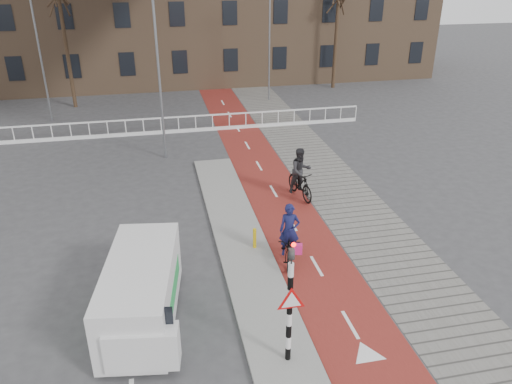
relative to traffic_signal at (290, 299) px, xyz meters
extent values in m
plane|color=#38383A|center=(0.60, 2.02, -1.99)|extent=(120.00, 120.00, 0.00)
cube|color=maroon|center=(2.10, 12.02, -1.98)|extent=(2.50, 60.00, 0.01)
cube|color=slate|center=(4.90, 12.02, -1.98)|extent=(3.00, 60.00, 0.01)
cube|color=gray|center=(-0.10, 6.02, -1.93)|extent=(1.80, 16.00, 0.12)
cylinder|color=black|center=(0.00, 0.02, -0.43)|extent=(0.14, 0.14, 2.88)
imported|color=black|center=(0.00, 0.02, 1.41)|extent=(0.13, 0.16, 0.80)
cylinder|color=#FF0C05|center=(0.00, -0.12, 1.59)|extent=(0.11, 0.02, 0.11)
cylinder|color=gold|center=(0.28, 5.44, -1.50)|extent=(0.12, 0.12, 0.74)
imported|color=black|center=(1.28, 4.57, -1.45)|extent=(1.23, 2.15, 1.07)
imported|color=#141643|center=(1.28, 4.57, -0.81)|extent=(0.77, 0.61, 1.86)
cube|color=#DA1E71|center=(1.42, 4.04, -1.24)|extent=(0.32, 0.25, 0.35)
imported|color=black|center=(3.05, 9.22, -1.35)|extent=(0.98, 2.16, 1.25)
imported|color=#232325|center=(3.05, 9.22, -0.76)|extent=(1.08, 0.92, 1.97)
cube|color=silver|center=(-3.56, 2.44, -0.97)|extent=(2.43, 4.67, 1.78)
cube|color=green|center=(-4.46, 2.44, -1.07)|extent=(0.45, 2.82, 0.55)
cube|color=green|center=(-2.66, 2.44, -1.07)|extent=(0.45, 2.82, 0.55)
cube|color=black|center=(-3.56, 0.57, -0.57)|extent=(1.59, 0.29, 0.90)
cylinder|color=black|center=(-4.53, 1.06, -1.68)|extent=(0.31, 0.65, 0.62)
cylinder|color=black|center=(-3.04, 0.83, -1.68)|extent=(0.31, 0.65, 0.62)
cylinder|color=black|center=(-4.08, 4.05, -1.68)|extent=(0.31, 0.65, 0.62)
cylinder|color=black|center=(-2.58, 3.82, -1.68)|extent=(0.31, 0.65, 0.62)
cube|color=silver|center=(-4.40, 19.02, -1.04)|extent=(28.00, 0.08, 0.08)
cube|color=silver|center=(-4.40, 19.02, -1.89)|extent=(28.00, 0.10, 0.20)
cube|color=#7F6047|center=(-2.40, 34.02, 4.01)|extent=(46.00, 10.00, 12.00)
cylinder|color=black|center=(-7.95, 26.07, 2.15)|extent=(0.24, 0.24, 8.29)
cylinder|color=black|center=(11.28, 27.71, 1.87)|extent=(0.27, 0.27, 7.72)
cylinder|color=slate|center=(-2.35, 15.12, 2.42)|extent=(0.12, 0.12, 8.82)
cylinder|color=slate|center=(-9.05, 23.06, 2.23)|extent=(0.12, 0.12, 8.44)
cylinder|color=slate|center=(5.47, 25.14, 2.21)|extent=(0.12, 0.12, 8.41)
camera|label=1|loc=(-2.80, -9.24, 7.40)|focal=35.00mm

